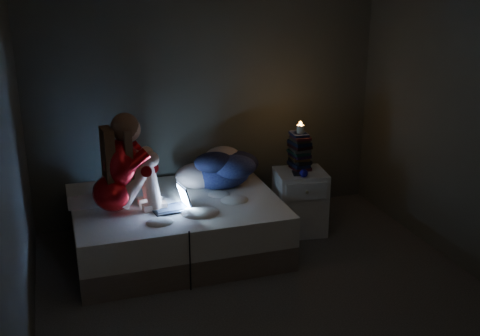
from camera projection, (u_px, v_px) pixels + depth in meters
name	position (u px, v px, depth m)	size (l,w,h in m)	color
floor	(273.00, 304.00, 4.69)	(3.60, 3.80, 0.02)	#2D2928
wall_back	(208.00, 94.00, 5.98)	(3.60, 0.02, 2.60)	#484944
wall_front	(436.00, 268.00, 2.54)	(3.60, 0.02, 2.60)	#484944
wall_left	(10.00, 171.00, 3.74)	(0.02, 3.80, 2.60)	#484944
bed	(178.00, 227.00, 5.44)	(1.84, 1.38, 0.51)	beige
pillow	(93.00, 194.00, 5.33)	(0.46, 0.33, 0.13)	silver
woman	(111.00, 165.00, 4.97)	(0.54, 0.36, 0.88)	#91050E
laptop	(170.00, 198.00, 5.12)	(0.32, 0.22, 0.22)	black
clothes_pile	(219.00, 167.00, 5.70)	(0.62, 0.50, 0.37)	#171555
nightstand	(300.00, 202.00, 5.85)	(0.48, 0.42, 0.64)	silver
book_stack	(300.00, 151.00, 5.77)	(0.19, 0.25, 0.36)	black
candle	(300.00, 129.00, 5.70)	(0.07, 0.07, 0.08)	beige
phone	(297.00, 173.00, 5.67)	(0.07, 0.14, 0.01)	black
blue_orb	(306.00, 173.00, 5.58)	(0.08, 0.08, 0.08)	#0D0958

